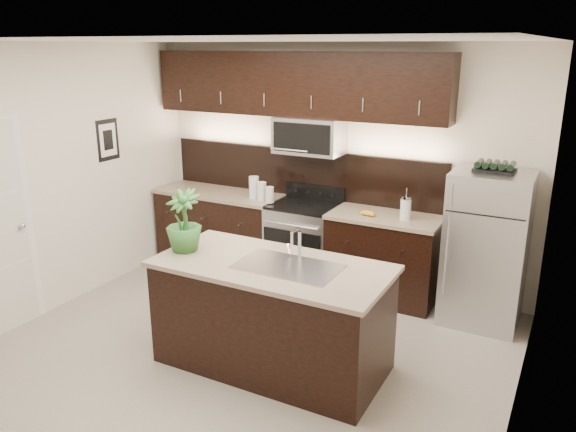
% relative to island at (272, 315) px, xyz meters
% --- Properties ---
extents(ground, '(4.50, 4.50, 0.00)m').
position_rel_island_xyz_m(ground, '(-0.32, 0.07, -0.47)').
color(ground, gray).
rests_on(ground, ground).
extents(room_walls, '(4.52, 4.02, 2.71)m').
position_rel_island_xyz_m(room_walls, '(-0.43, 0.03, 1.22)').
color(room_walls, silver).
rests_on(room_walls, ground).
extents(counter_run, '(3.51, 0.65, 0.94)m').
position_rel_island_xyz_m(counter_run, '(-0.78, 1.76, -0.00)').
color(counter_run, black).
rests_on(counter_run, ground).
extents(upper_fixtures, '(3.49, 0.40, 1.66)m').
position_rel_island_xyz_m(upper_fixtures, '(-0.75, 1.90, 1.67)').
color(upper_fixtures, black).
rests_on(upper_fixtures, counter_run).
extents(island, '(1.96, 0.96, 0.94)m').
position_rel_island_xyz_m(island, '(0.00, 0.00, 0.00)').
color(island, black).
rests_on(island, ground).
extents(sink_faucet, '(0.84, 0.50, 0.28)m').
position_rel_island_xyz_m(sink_faucet, '(0.15, 0.01, 0.48)').
color(sink_faucet, silver).
rests_on(sink_faucet, island).
extents(refrigerator, '(0.74, 0.67, 1.53)m').
position_rel_island_xyz_m(refrigerator, '(1.44, 1.70, 0.29)').
color(refrigerator, '#B2B2B7').
rests_on(refrigerator, ground).
extents(wine_rack, '(0.38, 0.23, 0.09)m').
position_rel_island_xyz_m(wine_rack, '(1.44, 1.70, 1.10)').
color(wine_rack, black).
rests_on(wine_rack, refrigerator).
extents(plant, '(0.32, 0.32, 0.54)m').
position_rel_island_xyz_m(plant, '(-0.83, -0.09, 0.74)').
color(plant, '#2E6628').
rests_on(plant, island).
extents(canisters, '(0.37, 0.20, 0.26)m').
position_rel_island_xyz_m(canisters, '(-1.11, 1.67, 0.58)').
color(canisters, silver).
rests_on(canisters, counter_run).
extents(french_press, '(0.11, 0.11, 0.33)m').
position_rel_island_xyz_m(french_press, '(0.61, 1.71, 0.59)').
color(french_press, silver).
rests_on(french_press, counter_run).
extents(bananas, '(0.19, 0.16, 0.05)m').
position_rel_island_xyz_m(bananas, '(0.19, 1.68, 0.49)').
color(bananas, gold).
rests_on(bananas, counter_run).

